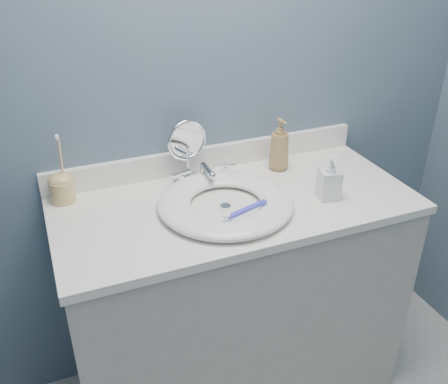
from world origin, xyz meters
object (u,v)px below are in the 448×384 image
soap_bottle_amber (279,145)px  toothbrush_holder (62,187)px  soap_bottle_clear (330,178)px  makeup_mirror (187,147)px

soap_bottle_amber → toothbrush_holder: bearing=174.3°
toothbrush_holder → soap_bottle_clear: bearing=-20.5°
soap_bottle_clear → toothbrush_holder: 0.90m
soap_bottle_clear → soap_bottle_amber: bearing=113.9°
soap_bottle_clear → toothbrush_holder: toothbrush_holder is taller
soap_bottle_amber → toothbrush_holder: 0.79m
makeup_mirror → soap_bottle_amber: 0.35m
makeup_mirror → toothbrush_holder: (-0.44, -0.00, -0.07)m
soap_bottle_amber → soap_bottle_clear: size_ratio=1.30×
makeup_mirror → soap_bottle_clear: (0.40, -0.32, -0.05)m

